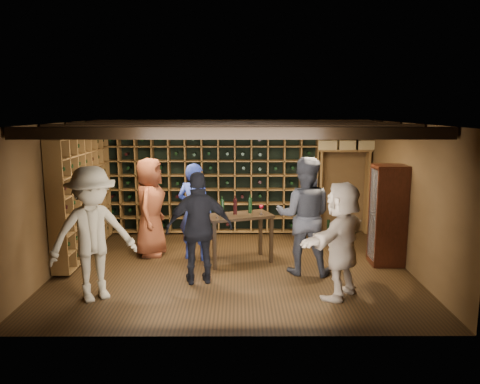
{
  "coord_description": "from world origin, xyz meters",
  "views": [
    {
      "loc": [
        0.09,
        -7.8,
        2.74
      ],
      "look_at": [
        0.12,
        0.2,
        1.31
      ],
      "focal_mm": 35.0,
      "sensor_mm": 36.0,
      "label": 1
    }
  ],
  "objects_px": {
    "man_blue_shirt": "(195,212)",
    "guest_beige": "(341,240)",
    "guest_red_floral": "(150,207)",
    "guest_khaki": "(93,234)",
    "man_grey_suit": "(304,216)",
    "guest_woman_black": "(199,228)",
    "tasting_table": "(238,220)",
    "display_cabinet": "(387,217)"
  },
  "relations": [
    {
      "from": "guest_beige",
      "to": "guest_khaki",
      "type": "bearing_deg",
      "value": -49.92
    },
    {
      "from": "display_cabinet",
      "to": "guest_red_floral",
      "type": "distance_m",
      "value": 4.32
    },
    {
      "from": "guest_khaki",
      "to": "tasting_table",
      "type": "bearing_deg",
      "value": 4.92
    },
    {
      "from": "man_blue_shirt",
      "to": "guest_khaki",
      "type": "relative_size",
      "value": 0.92
    },
    {
      "from": "man_blue_shirt",
      "to": "guest_khaki",
      "type": "distance_m",
      "value": 2.25
    },
    {
      "from": "man_grey_suit",
      "to": "guest_woman_black",
      "type": "distance_m",
      "value": 1.77
    },
    {
      "from": "guest_khaki",
      "to": "guest_beige",
      "type": "distance_m",
      "value": 3.58
    },
    {
      "from": "guest_red_floral",
      "to": "man_blue_shirt",
      "type": "bearing_deg",
      "value": -101.91
    },
    {
      "from": "man_blue_shirt",
      "to": "guest_red_floral",
      "type": "xyz_separation_m",
      "value": [
        -0.86,
        0.26,
        0.03
      ]
    },
    {
      "from": "tasting_table",
      "to": "guest_khaki",
      "type": "bearing_deg",
      "value": -162.13
    },
    {
      "from": "guest_woman_black",
      "to": "tasting_table",
      "type": "bearing_deg",
      "value": -131.47
    },
    {
      "from": "guest_woman_black",
      "to": "display_cabinet",
      "type": "bearing_deg",
      "value": -174.89
    },
    {
      "from": "display_cabinet",
      "to": "man_grey_suit",
      "type": "relative_size",
      "value": 0.89
    },
    {
      "from": "man_grey_suit",
      "to": "tasting_table",
      "type": "xyz_separation_m",
      "value": [
        -1.09,
        0.55,
        -0.21
      ]
    },
    {
      "from": "display_cabinet",
      "to": "guest_beige",
      "type": "bearing_deg",
      "value": -127.78
    },
    {
      "from": "guest_khaki",
      "to": "guest_beige",
      "type": "height_order",
      "value": "guest_khaki"
    },
    {
      "from": "guest_woman_black",
      "to": "tasting_table",
      "type": "relative_size",
      "value": 1.38
    },
    {
      "from": "guest_khaki",
      "to": "display_cabinet",
      "type": "bearing_deg",
      "value": -15.47
    },
    {
      "from": "guest_khaki",
      "to": "guest_woman_black",
      "type": "bearing_deg",
      "value": -9.96
    },
    {
      "from": "man_grey_suit",
      "to": "guest_woman_black",
      "type": "relative_size",
      "value": 1.1
    },
    {
      "from": "man_blue_shirt",
      "to": "guest_woman_black",
      "type": "height_order",
      "value": "guest_woman_black"
    },
    {
      "from": "man_blue_shirt",
      "to": "tasting_table",
      "type": "distance_m",
      "value": 0.83
    },
    {
      "from": "display_cabinet",
      "to": "tasting_table",
      "type": "relative_size",
      "value": 1.35
    },
    {
      "from": "man_blue_shirt",
      "to": "guest_beige",
      "type": "bearing_deg",
      "value": 162.64
    },
    {
      "from": "man_blue_shirt",
      "to": "guest_red_floral",
      "type": "bearing_deg",
      "value": 3.11
    },
    {
      "from": "guest_woman_black",
      "to": "man_grey_suit",
      "type": "bearing_deg",
      "value": -175.17
    },
    {
      "from": "guest_woman_black",
      "to": "guest_beige",
      "type": "bearing_deg",
      "value": 154.83
    },
    {
      "from": "guest_woman_black",
      "to": "tasting_table",
      "type": "xyz_separation_m",
      "value": [
        0.61,
        1.01,
        -0.12
      ]
    },
    {
      "from": "guest_red_floral",
      "to": "guest_beige",
      "type": "bearing_deg",
      "value": -117.57
    },
    {
      "from": "man_blue_shirt",
      "to": "tasting_table",
      "type": "relative_size",
      "value": 1.38
    },
    {
      "from": "guest_woman_black",
      "to": "guest_khaki",
      "type": "relative_size",
      "value": 0.92
    },
    {
      "from": "guest_red_floral",
      "to": "tasting_table",
      "type": "bearing_deg",
      "value": -100.16
    },
    {
      "from": "guest_woman_black",
      "to": "tasting_table",
      "type": "distance_m",
      "value": 1.19
    },
    {
      "from": "display_cabinet",
      "to": "guest_woman_black",
      "type": "distance_m",
      "value": 3.36
    },
    {
      "from": "display_cabinet",
      "to": "man_grey_suit",
      "type": "distance_m",
      "value": 1.6
    },
    {
      "from": "man_blue_shirt",
      "to": "guest_woman_black",
      "type": "xyz_separation_m",
      "value": [
        0.19,
        -1.2,
        0.0
      ]
    },
    {
      "from": "guest_red_floral",
      "to": "guest_khaki",
      "type": "bearing_deg",
      "value": 173.74
    },
    {
      "from": "display_cabinet",
      "to": "guest_khaki",
      "type": "xyz_separation_m",
      "value": [
        -4.71,
        -1.54,
        0.12
      ]
    },
    {
      "from": "man_blue_shirt",
      "to": "tasting_table",
      "type": "bearing_deg",
      "value": -173.23
    },
    {
      "from": "display_cabinet",
      "to": "guest_beige",
      "type": "distance_m",
      "value": 1.84
    },
    {
      "from": "man_grey_suit",
      "to": "guest_khaki",
      "type": "xyz_separation_m",
      "value": [
        -3.17,
        -1.11,
        -0.01
      ]
    },
    {
      "from": "guest_red_floral",
      "to": "tasting_table",
      "type": "relative_size",
      "value": 1.43
    }
  ]
}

